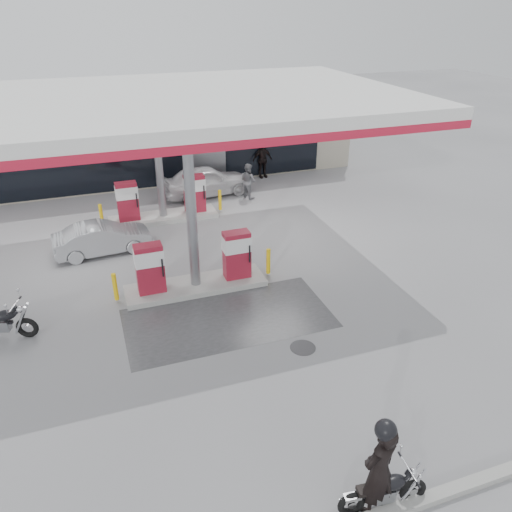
% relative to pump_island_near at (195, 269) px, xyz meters
% --- Properties ---
extents(ground, '(90.00, 90.00, 0.00)m').
position_rel_pump_island_near_xyz_m(ground, '(0.00, -2.00, -0.71)').
color(ground, gray).
rests_on(ground, ground).
extents(wet_patch, '(6.00, 3.00, 0.00)m').
position_rel_pump_island_near_xyz_m(wet_patch, '(0.50, -2.00, -0.71)').
color(wet_patch, '#4C4C4F').
rests_on(wet_patch, ground).
extents(drain_cover, '(0.70, 0.70, 0.01)m').
position_rel_pump_island_near_xyz_m(drain_cover, '(2.00, -4.00, -0.71)').
color(drain_cover, '#38383A').
rests_on(drain_cover, ground).
extents(store_building, '(22.00, 8.22, 4.00)m').
position_rel_pump_island_near_xyz_m(store_building, '(0.01, 13.94, 1.30)').
color(store_building, '#AAA18E').
rests_on(store_building, ground).
extents(canopy, '(16.00, 10.02, 5.51)m').
position_rel_pump_island_near_xyz_m(canopy, '(0.00, 3.00, 4.56)').
color(canopy, silver).
rests_on(canopy, ground).
extents(pump_island_near, '(5.14, 1.30, 1.78)m').
position_rel_pump_island_near_xyz_m(pump_island_near, '(0.00, 0.00, 0.00)').
color(pump_island_near, '#9E9E99').
rests_on(pump_island_near, ground).
extents(pump_island_far, '(5.14, 1.30, 1.78)m').
position_rel_pump_island_near_xyz_m(pump_island_far, '(0.00, 6.00, 0.00)').
color(pump_island_far, '#9E9E99').
rests_on(pump_island_far, ground).
extents(main_motorcycle, '(1.76, 0.67, 0.90)m').
position_rel_pump_island_near_xyz_m(main_motorcycle, '(1.47, -8.80, -0.31)').
color(main_motorcycle, black).
rests_on(main_motorcycle, ground).
extents(biker_main, '(0.85, 0.68, 2.05)m').
position_rel_pump_island_near_xyz_m(biker_main, '(1.28, -8.78, 0.31)').
color(biker_main, black).
rests_on(biker_main, ground).
extents(parked_motorcycle, '(1.98, 1.02, 1.05)m').
position_rel_pump_island_near_xyz_m(parked_motorcycle, '(-5.62, -0.81, -0.24)').
color(parked_motorcycle, black).
rests_on(parked_motorcycle, ground).
extents(sedan_white, '(4.29, 2.08, 1.41)m').
position_rel_pump_island_near_xyz_m(sedan_white, '(2.46, 8.20, -0.00)').
color(sedan_white, silver).
rests_on(sedan_white, ground).
extents(attendant, '(0.89, 0.98, 1.63)m').
position_rel_pump_island_near_xyz_m(attendant, '(4.22, 7.26, 0.10)').
color(attendant, slate).
rests_on(attendant, ground).
extents(hatchback_silver, '(3.58, 1.51, 1.15)m').
position_rel_pump_island_near_xyz_m(hatchback_silver, '(-2.60, 3.60, -0.14)').
color(hatchback_silver, '#96999D').
rests_on(hatchback_silver, ground).
extents(parked_car_right, '(4.87, 2.59, 1.30)m').
position_rel_pump_island_near_xyz_m(parked_car_right, '(4.50, 12.00, -0.06)').
color(parked_car_right, gray).
rests_on(parked_car_right, ground).
extents(biker_walking, '(1.15, 0.61, 1.87)m').
position_rel_pump_island_near_xyz_m(biker_walking, '(5.85, 9.80, 0.22)').
color(biker_walking, black).
rests_on(biker_walking, ground).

